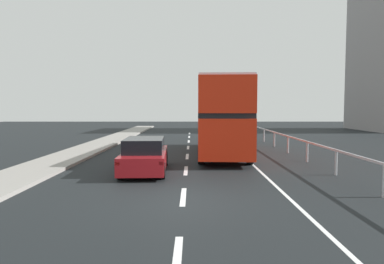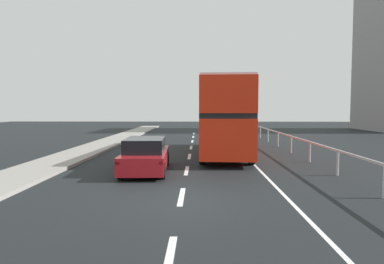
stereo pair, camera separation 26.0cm
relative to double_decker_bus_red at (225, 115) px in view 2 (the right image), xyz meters
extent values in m
cube|color=black|center=(-2.04, -10.18, -2.31)|extent=(74.92, 120.00, 0.10)
cube|color=silver|center=(-2.04, -14.26, -2.26)|extent=(0.16, 2.18, 0.01)
cube|color=silver|center=(-2.04, -9.84, -2.26)|extent=(0.16, 2.18, 0.01)
cube|color=silver|center=(-2.04, -5.42, -2.26)|extent=(0.16, 2.18, 0.01)
cube|color=silver|center=(-2.04, -1.01, -2.26)|extent=(0.16, 2.18, 0.01)
cube|color=silver|center=(-2.04, 3.41, -2.26)|extent=(0.16, 2.18, 0.01)
cube|color=silver|center=(-2.04, 7.83, -2.26)|extent=(0.16, 2.18, 0.01)
cube|color=silver|center=(-2.04, 12.25, -2.26)|extent=(0.16, 2.18, 0.01)
cube|color=silver|center=(-2.04, 16.66, -2.26)|extent=(0.16, 2.18, 0.01)
cube|color=silver|center=(1.12, -1.18, -2.26)|extent=(0.12, 46.00, 0.01)
cube|color=#AFAFB5|center=(4.01, -1.18, -1.26)|extent=(0.08, 42.00, 0.08)
cylinder|color=#AFAFB5|center=(4.01, -9.93, -1.76)|extent=(0.10, 0.10, 1.00)
cylinder|color=#AFAFB5|center=(4.01, -6.43, -1.76)|extent=(0.10, 0.10, 1.00)
cylinder|color=#AFAFB5|center=(4.01, -2.93, -1.76)|extent=(0.10, 0.10, 1.00)
cylinder|color=#AFAFB5|center=(4.01, 0.57, -1.76)|extent=(0.10, 0.10, 1.00)
cylinder|color=#AFAFB5|center=(4.01, 4.07, -1.76)|extent=(0.10, 0.10, 1.00)
cylinder|color=#AFAFB5|center=(4.01, 7.57, -1.76)|extent=(0.10, 0.10, 1.00)
cylinder|color=#AFAFB5|center=(4.01, 11.07, -1.76)|extent=(0.10, 0.10, 1.00)
cylinder|color=#AFAFB5|center=(4.01, 14.57, -1.76)|extent=(0.10, 0.10, 1.00)
cylinder|color=#AFAFB5|center=(4.01, 18.07, -1.76)|extent=(0.10, 0.10, 1.00)
cube|color=red|center=(0.00, -0.01, -0.97)|extent=(3.01, 10.70, 1.88)
cube|color=black|center=(0.00, -0.01, 0.08)|extent=(3.02, 10.27, 0.24)
cube|color=red|center=(0.00, -0.01, 1.03)|extent=(3.01, 10.70, 1.65)
cube|color=silver|center=(0.00, -0.01, 1.91)|extent=(2.95, 10.48, 0.10)
cube|color=black|center=(0.24, 5.26, -0.88)|extent=(2.27, 0.15, 1.31)
cube|color=yellow|center=(0.24, 5.26, 1.44)|extent=(1.52, 0.11, 0.28)
cylinder|color=black|center=(-0.98, 3.94, -1.76)|extent=(0.33, 1.01, 1.00)
cylinder|color=black|center=(1.34, 3.83, -1.76)|extent=(0.33, 1.01, 1.00)
cylinder|color=black|center=(-1.33, -3.65, -1.76)|extent=(0.33, 1.01, 1.00)
cylinder|color=black|center=(0.99, -3.75, -1.76)|extent=(0.33, 1.01, 1.00)
cube|color=maroon|center=(-3.76, -5.65, -1.73)|extent=(1.96, 4.64, 0.70)
cube|color=black|center=(-3.75, -5.88, -1.10)|extent=(1.66, 2.57, 0.56)
cube|color=red|center=(-4.44, -7.93, -1.56)|extent=(0.16, 0.07, 0.12)
cube|color=red|center=(-2.88, -7.86, -1.56)|extent=(0.16, 0.07, 0.12)
cylinder|color=black|center=(-4.63, -4.10, -1.94)|extent=(0.23, 0.65, 0.64)
cylinder|color=black|center=(-3.03, -4.03, -1.94)|extent=(0.23, 0.65, 0.64)
cylinder|color=black|center=(-4.49, -7.26, -1.94)|extent=(0.23, 0.65, 0.64)
cylinder|color=black|center=(-2.89, -7.19, -1.94)|extent=(0.23, 0.65, 0.64)
camera|label=1|loc=(-1.77, -20.28, 0.42)|focal=32.65mm
camera|label=2|loc=(-1.51, -20.28, 0.42)|focal=32.65mm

